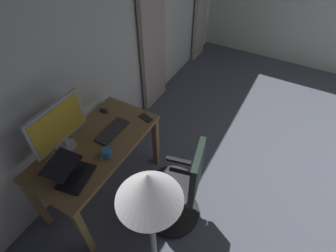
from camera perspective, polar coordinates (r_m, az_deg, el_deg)
name	(u,v)px	position (r m, az deg, el deg)	size (l,w,h in m)	color
back_room_partition	(126,14)	(3.23, -9.09, 22.87)	(5.15, 0.10, 2.85)	silver
curtain_right_panel	(152,15)	(3.49, -3.56, 22.83)	(0.53, 0.06, 2.62)	#C3B0A2
desk	(97,152)	(2.62, -15.10, -5.41)	(1.27, 0.65, 0.76)	olive
office_chair	(180,190)	(2.50, 2.57, -13.60)	(0.56, 0.56, 1.03)	black
computer_monitor	(58,125)	(2.42, -22.68, 0.16)	(0.57, 0.18, 0.48)	#B7BCC1
computer_keyboard	(112,131)	(2.60, -11.99, -1.06)	(0.37, 0.14, 0.02)	#333338
laptop	(71,172)	(2.32, -20.26, -9.40)	(0.35, 0.37, 0.15)	black
computer_mouse	(104,110)	(2.84, -13.72, 3.33)	(0.06, 0.10, 0.04)	#232328
cell_phone_by_monitor	(146,118)	(2.70, -4.81, 1.76)	(0.07, 0.14, 0.01)	#232328
mug_coffee	(107,153)	(2.38, -13.09, -5.75)	(0.13, 0.08, 0.09)	teal
floor_lamp	(151,218)	(1.28, -3.63, -19.18)	(0.29, 0.29, 1.78)	black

